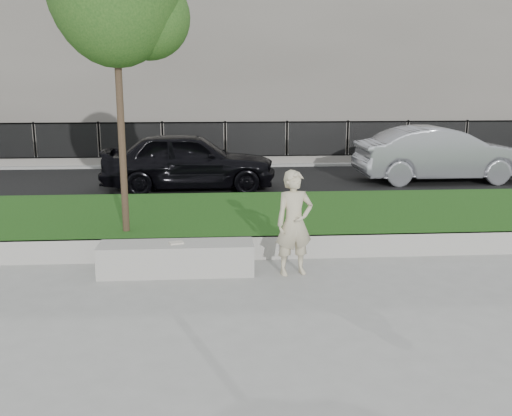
{
  "coord_description": "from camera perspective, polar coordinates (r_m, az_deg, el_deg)",
  "views": [
    {
      "loc": [
        -0.97,
        -8.26,
        2.97
      ],
      "look_at": [
        -0.29,
        1.2,
        0.86
      ],
      "focal_mm": 40.0,
      "sensor_mm": 36.0,
      "label": 1
    }
  ],
  "objects": [
    {
      "name": "book",
      "position": [
        9.01,
        -7.96,
        -3.46
      ],
      "size": [
        0.25,
        0.21,
        0.02
      ],
      "primitive_type": "cube",
      "rotation": [
        0.0,
        0.0,
        0.3
      ],
      "color": "beige",
      "rests_on": "stone_bench"
    },
    {
      "name": "grass_bank",
      "position": [
        11.63,
        0.77,
        -1.25
      ],
      "size": [
        34.0,
        4.0,
        0.4
      ],
      "primitive_type": "cube",
      "color": "#12340D",
      "rests_on": "ground"
    },
    {
      "name": "building_facade",
      "position": [
        28.35,
        -2.26,
        16.62
      ],
      "size": [
        34.0,
        10.0,
        10.0
      ],
      "primitive_type": "cube",
      "color": "#67625A",
      "rests_on": "ground"
    },
    {
      "name": "man",
      "position": [
        8.85,
        3.84,
        -1.51
      ],
      "size": [
        0.67,
        0.52,
        1.65
      ],
      "primitive_type": "imported",
      "rotation": [
        0.0,
        0.0,
        0.23
      ],
      "color": "beige",
      "rests_on": "ground"
    },
    {
      "name": "grass_kerb",
      "position": [
        9.75,
        1.75,
        -3.98
      ],
      "size": [
        34.0,
        0.08,
        0.4
      ],
      "primitive_type": "cube",
      "color": "#A4A199",
      "rests_on": "ground"
    },
    {
      "name": "car_silver",
      "position": [
        17.87,
        17.96,
        5.13
      ],
      "size": [
        5.0,
        1.83,
        1.64
      ],
      "primitive_type": "imported",
      "rotation": [
        0.0,
        0.0,
        1.59
      ],
      "color": "#92939A",
      "rests_on": "street"
    },
    {
      "name": "street",
      "position": [
        17.04,
        -0.81,
        2.56
      ],
      "size": [
        34.0,
        7.0,
        0.04
      ],
      "primitive_type": "cube",
      "color": "black",
      "rests_on": "ground"
    },
    {
      "name": "car_dark",
      "position": [
        15.83,
        -6.71,
        4.73
      ],
      "size": [
        4.75,
        1.96,
        1.61
      ],
      "primitive_type": "imported",
      "rotation": [
        0.0,
        0.0,
        1.58
      ],
      "color": "black",
      "rests_on": "street"
    },
    {
      "name": "stone_bench",
      "position": [
        9.1,
        -7.94,
        -5.01
      ],
      "size": [
        2.41,
        0.6,
        0.49
      ],
      "primitive_type": "cube",
      "color": "#A4A199",
      "rests_on": "ground"
    },
    {
      "name": "iron_fence",
      "position": [
        20.42,
        -1.39,
        5.69
      ],
      "size": [
        32.0,
        0.3,
        1.5
      ],
      "color": "slate",
      "rests_on": "far_pavement"
    },
    {
      "name": "ground",
      "position": [
        8.83,
        2.43,
        -7.13
      ],
      "size": [
        90.0,
        90.0,
        0.0
      ],
      "primitive_type": "plane",
      "color": "gray",
      "rests_on": "ground"
    },
    {
      "name": "far_pavement",
      "position": [
        21.48,
        -1.51,
        4.73
      ],
      "size": [
        34.0,
        3.0,
        0.12
      ],
      "primitive_type": "cube",
      "color": "gray",
      "rests_on": "ground"
    }
  ]
}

